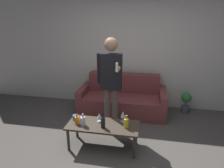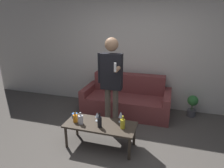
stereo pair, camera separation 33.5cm
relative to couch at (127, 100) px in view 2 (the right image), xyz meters
name	(u,v)px [view 2 (the right image)]	position (x,y,z in m)	size (l,w,h in m)	color
ground_plane	(111,162)	(0.15, -1.72, -0.29)	(16.00, 16.00, 0.00)	#514C47
wall_back	(139,50)	(0.15, 0.45, 1.06)	(8.00, 0.06, 2.70)	silver
couch	(127,100)	(0.00, 0.00, 0.00)	(1.89, 0.85, 0.82)	brown
coffee_table	(100,126)	(-0.13, -1.38, 0.07)	(1.15, 0.49, 0.41)	#3D3328
bottle_orange	(75,118)	(-0.54, -1.44, 0.19)	(0.07, 0.07, 0.17)	orange
bottle_green	(81,119)	(-0.43, -1.47, 0.20)	(0.08, 0.08, 0.20)	silver
bottle_dark	(100,122)	(-0.10, -1.47, 0.21)	(0.07, 0.07, 0.23)	black
bottle_yellow	(123,123)	(0.25, -1.41, 0.20)	(0.07, 0.07, 0.21)	yellow
wine_glass_near	(97,115)	(-0.21, -1.30, 0.22)	(0.07, 0.07, 0.15)	silver
wine_glass_far	(121,115)	(0.17, -1.23, 0.25)	(0.08, 0.08, 0.19)	silver
cup_on_table	(75,116)	(-0.61, -1.31, 0.16)	(0.10, 0.10, 0.08)	#3366B2
person_standing_front	(111,77)	(-0.10, -0.86, 0.76)	(0.43, 0.43, 1.73)	brown
potted_plant	(192,104)	(1.40, 0.18, -0.01)	(0.22, 0.22, 0.47)	#4C4C51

